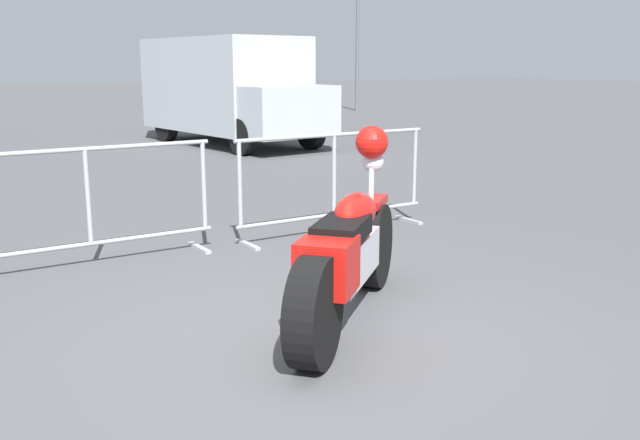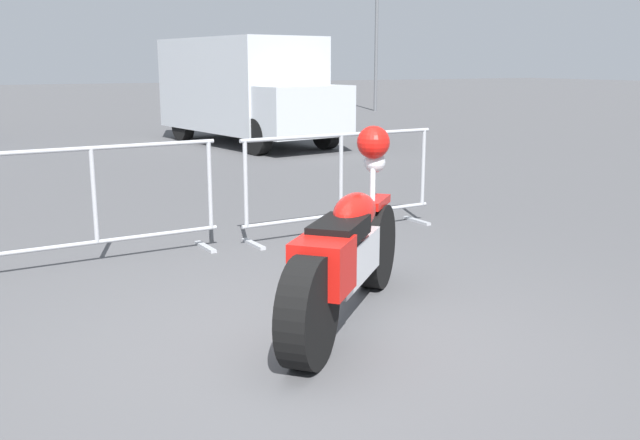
{
  "view_description": "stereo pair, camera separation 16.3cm",
  "coord_description": "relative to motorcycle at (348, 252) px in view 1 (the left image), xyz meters",
  "views": [
    {
      "loc": [
        -2.05,
        -3.8,
        1.79
      ],
      "look_at": [
        0.49,
        0.66,
        0.65
      ],
      "focal_mm": 40.0,
      "sensor_mm": 36.0,
      "label": 1
    },
    {
      "loc": [
        -1.91,
        -3.88,
        1.79
      ],
      "look_at": [
        0.49,
        0.66,
        0.65
      ],
      "focal_mm": 40.0,
      "sensor_mm": 36.0,
      "label": 2
    }
  ],
  "objects": [
    {
      "name": "ground_plane",
      "position": [
        -0.49,
        -0.26,
        -0.5
      ],
      "size": [
        120.0,
        120.0,
        0.0
      ],
      "primitive_type": "plane",
      "color": "#4C4C4F"
    },
    {
      "name": "motorcycle",
      "position": [
        0.0,
        0.0,
        0.0
      ],
      "size": [
        1.8,
        1.75,
        1.32
      ],
      "rotation": [
        0.0,
        0.0,
        0.77
      ],
      "color": "black",
      "rests_on": "ground"
    },
    {
      "name": "crowd_barrier_near",
      "position": [
        -1.27,
        2.32,
        0.05
      ],
      "size": [
        2.31,
        0.56,
        1.07
      ],
      "rotation": [
        0.0,
        0.0,
        0.06
      ],
      "color": "#9EA0A5",
      "rests_on": "ground"
    },
    {
      "name": "crowd_barrier_far",
      "position": [
        1.27,
        2.32,
        0.05
      ],
      "size": [
        2.31,
        0.56,
        1.07
      ],
      "rotation": [
        0.0,
        0.0,
        0.06
      ],
      "color": "#9EA0A5",
      "rests_on": "ground"
    },
    {
      "name": "delivery_van",
      "position": [
        3.6,
        10.76,
        0.74
      ],
      "size": [
        2.69,
        5.24,
        2.31
      ],
      "rotation": [
        0.0,
        0.0,
        -1.42
      ],
      "color": "#B2B7BC",
      "rests_on": "ground"
    },
    {
      "name": "planter_island",
      "position": [
        7.19,
        16.03,
        -0.26
      ],
      "size": [
        3.51,
        3.51,
        0.9
      ],
      "color": "#ADA89E",
      "rests_on": "ground"
    },
    {
      "name": "street_lamp",
      "position": [
        12.1,
        18.87,
        3.21
      ],
      "size": [
        0.36,
        0.7,
        5.68
      ],
      "color": "#595B60",
      "rests_on": "ground"
    }
  ]
}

